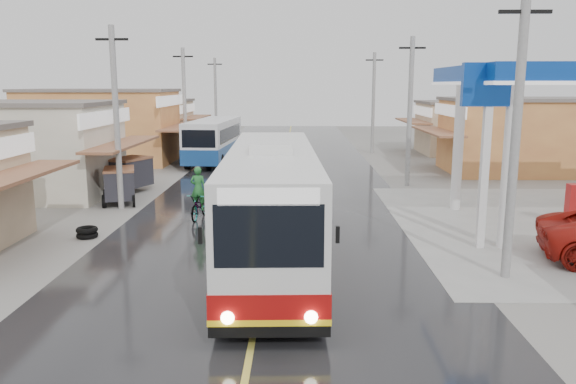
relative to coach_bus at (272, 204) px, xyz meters
name	(u,v)px	position (x,y,z in m)	size (l,w,h in m)	color
ground	(264,276)	(-0.18, -1.42, -1.86)	(120.00, 120.00, 0.00)	slate
road	(280,185)	(-0.18, 13.58, -1.85)	(12.00, 90.00, 0.02)	black
centre_line	(280,185)	(-0.18, 13.58, -1.84)	(0.15, 90.00, 0.01)	#D8CC4C
shopfronts_left	(70,176)	(-13.18, 16.58, -1.86)	(11.00, 44.00, 5.20)	tan
utility_poles_left	(159,182)	(-7.18, 14.58, -1.86)	(1.60, 50.00, 8.00)	gray
utility_poles_right	(407,186)	(6.82, 13.58, -1.86)	(1.60, 36.00, 8.00)	gray
coach_bus	(272,204)	(0.00, 0.00, 0.00)	(3.19, 12.43, 3.85)	silver
second_bus	(214,140)	(-5.17, 22.48, -0.22)	(3.01, 9.31, 3.05)	silver
cyclist	(199,202)	(-3.28, 5.64, -1.13)	(0.97, 2.13, 2.22)	black
tricycle_near	(119,184)	(-7.51, 8.50, -0.89)	(2.00, 2.35, 1.69)	#26262D
tricycle_far	(129,173)	(-7.91, 11.40, -0.83)	(2.29, 2.76, 1.81)	#26262D
tyre_stack	(87,232)	(-6.88, 2.63, -1.66)	(0.78, 0.78, 0.40)	black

